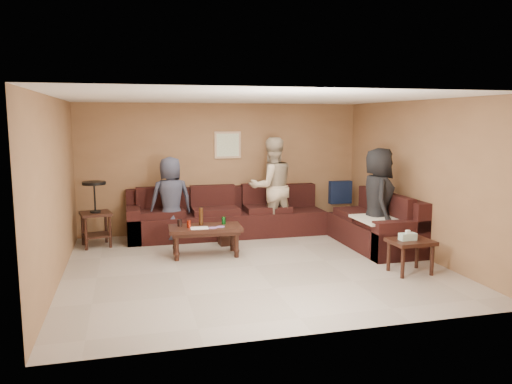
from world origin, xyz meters
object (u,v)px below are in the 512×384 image
(end_table_left, at_px, (95,213))
(person_middle, at_px, (272,187))
(person_left, at_px, (171,200))
(side_table_right, at_px, (410,245))
(person_right, at_px, (378,200))
(coffee_table, at_px, (205,231))
(waste_bin, at_px, (226,236))
(sectional_sofa, at_px, (277,222))

(end_table_left, xyz_separation_m, person_middle, (3.19, 0.06, 0.34))
(person_left, bearing_deg, end_table_left, -9.38)
(side_table_right, distance_m, person_right, 1.37)
(end_table_left, height_order, side_table_right, end_table_left)
(side_table_right, xyz_separation_m, person_middle, (-1.26, 2.78, 0.51))
(side_table_right, bearing_deg, coffee_table, 148.36)
(waste_bin, height_order, person_right, person_right)
(coffee_table, xyz_separation_m, side_table_right, (2.70, -1.67, 0.01))
(waste_bin, distance_m, person_left, 1.20)
(sectional_sofa, distance_m, waste_bin, 1.00)
(sectional_sofa, relative_size, person_left, 3.01)
(coffee_table, relative_size, person_left, 0.77)
(sectional_sofa, xyz_separation_m, waste_bin, (-0.97, -0.15, -0.17))
(coffee_table, xyz_separation_m, end_table_left, (-1.74, 1.06, 0.18))
(side_table_right, xyz_separation_m, person_left, (-3.15, 2.72, 0.35))
(coffee_table, relative_size, waste_bin, 3.91)
(sectional_sofa, distance_m, end_table_left, 3.21)
(end_table_left, xyz_separation_m, side_table_right, (4.45, -2.73, -0.17))
(side_table_right, bearing_deg, waste_bin, 134.60)
(waste_bin, bearing_deg, coffee_table, -127.83)
(end_table_left, bearing_deg, waste_bin, -11.76)
(end_table_left, bearing_deg, side_table_right, -31.52)
(end_table_left, bearing_deg, person_right, -17.39)
(coffee_table, height_order, person_middle, person_middle)
(sectional_sofa, height_order, coffee_table, sectional_sofa)
(waste_bin, height_order, person_middle, person_middle)
(end_table_left, height_order, waste_bin, end_table_left)
(sectional_sofa, xyz_separation_m, end_table_left, (-3.18, 0.31, 0.27))
(waste_bin, distance_m, person_middle, 1.35)
(side_table_right, distance_m, person_middle, 3.09)
(sectional_sofa, relative_size, end_table_left, 4.09)
(side_table_right, bearing_deg, sectional_sofa, 117.63)
(sectional_sofa, bearing_deg, end_table_left, 174.43)
(sectional_sofa, height_order, end_table_left, end_table_left)
(sectional_sofa, height_order, person_left, person_left)
(waste_bin, xyz_separation_m, person_left, (-0.92, 0.46, 0.62))
(sectional_sofa, bearing_deg, waste_bin, -171.20)
(end_table_left, bearing_deg, person_left, -0.17)
(person_middle, bearing_deg, coffee_table, 30.17)
(sectional_sofa, height_order, waste_bin, sectional_sofa)
(person_right, bearing_deg, person_left, 84.92)
(person_middle, xyz_separation_m, person_right, (1.42, -1.50, -0.07))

